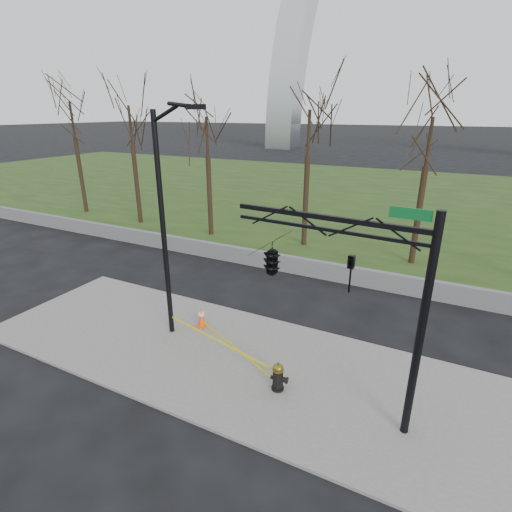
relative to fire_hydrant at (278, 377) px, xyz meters
The scene contains 10 objects.
ground 2.54m from the fire_hydrant, 161.92° to the left, with size 500.00×500.00×0.00m, color black.
sidewalk 2.53m from the fire_hydrant, 161.92° to the left, with size 18.00×6.00×0.10m, color slate.
grass_strip 30.86m from the fire_hydrant, 94.38° to the left, with size 120.00×40.00×0.06m, color #213B15.
guardrail 9.08m from the fire_hydrant, 105.05° to the left, with size 60.00×0.30×0.90m, color #59595B.
tree_row 14.04m from the fire_hydrant, 107.71° to the left, with size 42.56×4.00×9.40m.
fire_hydrant is the anchor object (origin of this frame).
traffic_cone 4.60m from the fire_hydrant, 153.98° to the left, with size 0.40×0.40×0.73m.
street_light 6.39m from the fire_hydrant, 166.36° to the left, with size 2.36×0.73×8.21m.
traffic_signal_mast 3.64m from the fire_hydrant, 32.82° to the left, with size 5.09×2.52×6.00m.
caution_tape 2.42m from the fire_hydrant, 160.85° to the left, with size 4.92×2.02×0.47m.
Camera 1 is at (6.07, -9.55, 7.93)m, focal length 27.20 mm.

